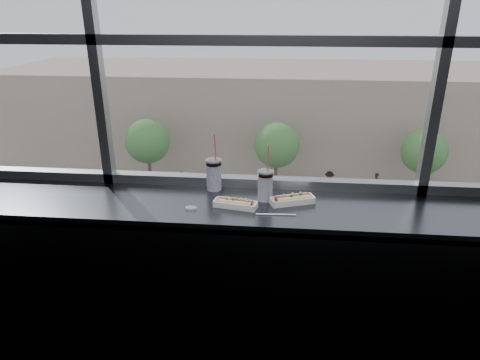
# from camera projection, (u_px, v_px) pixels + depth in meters

# --- Properties ---
(wall_back_lower) EXTENTS (6.00, 0.00, 6.00)m
(wall_back_lower) POSITION_uv_depth(u_px,v_px,m) (259.00, 259.00, 2.97)
(wall_back_lower) COLOR black
(wall_back_lower) RESTS_ON ground
(counter) EXTENTS (6.00, 0.55, 0.06)m
(counter) POSITION_uv_depth(u_px,v_px,m) (258.00, 209.00, 2.52)
(counter) COLOR #4B5057
(counter) RESTS_ON ground
(counter_fascia) EXTENTS (6.00, 0.04, 1.04)m
(counter_fascia) POSITION_uv_depth(u_px,v_px,m) (254.00, 309.00, 2.48)
(counter_fascia) COLOR #4B5057
(counter_fascia) RESTS_ON ground
(hotdog_tray_left) EXTENTS (0.26, 0.13, 0.06)m
(hotdog_tray_left) POSITION_uv_depth(u_px,v_px,m) (235.00, 203.00, 2.47)
(hotdog_tray_left) COLOR white
(hotdog_tray_left) RESTS_ON counter
(hotdog_tray_right) EXTENTS (0.27, 0.17, 0.06)m
(hotdog_tray_right) POSITION_uv_depth(u_px,v_px,m) (292.00, 199.00, 2.51)
(hotdog_tray_right) COLOR white
(hotdog_tray_right) RESTS_ON counter
(soda_cup_left) EXTENTS (0.10, 0.10, 0.38)m
(soda_cup_left) POSITION_uv_depth(u_px,v_px,m) (214.00, 173.00, 2.68)
(soda_cup_left) COLOR white
(soda_cup_left) RESTS_ON counter
(soda_cup_right) EXTENTS (0.10, 0.10, 0.35)m
(soda_cup_right) POSITION_uv_depth(u_px,v_px,m) (265.00, 184.00, 2.53)
(soda_cup_right) COLOR white
(soda_cup_right) RESTS_ON counter
(loose_straw) EXTENTS (0.22, 0.02, 0.01)m
(loose_straw) POSITION_uv_depth(u_px,v_px,m) (276.00, 214.00, 2.38)
(loose_straw) COLOR white
(loose_straw) RESTS_ON counter
(wrapper) EXTENTS (0.08, 0.06, 0.02)m
(wrapper) POSITION_uv_depth(u_px,v_px,m) (191.00, 208.00, 2.45)
(wrapper) COLOR silver
(wrapper) RESTS_ON counter
(plaza_ground) EXTENTS (120.00, 120.00, 0.00)m
(plaza_ground) POSITION_uv_depth(u_px,v_px,m) (279.00, 135.00, 47.43)
(plaza_ground) COLOR gray
(plaza_ground) RESTS_ON ground
(street_asphalt) EXTENTS (80.00, 10.00, 0.06)m
(street_asphalt) POSITION_uv_depth(u_px,v_px,m) (274.00, 242.00, 25.75)
(street_asphalt) COLOR black
(street_asphalt) RESTS_ON plaza_ground
(far_sidewalk) EXTENTS (80.00, 6.00, 0.04)m
(far_sidewalk) POSITION_uv_depth(u_px,v_px,m) (276.00, 190.00, 33.13)
(far_sidewalk) COLOR gray
(far_sidewalk) RESTS_ON plaza_ground
(far_building) EXTENTS (50.00, 14.00, 8.00)m
(far_building) POSITION_uv_depth(u_px,v_px,m) (279.00, 110.00, 40.86)
(far_building) COLOR #A28E7F
(far_building) RESTS_ON plaza_ground
(car_far_c) EXTENTS (2.54, 5.89, 1.95)m
(car_far_c) POSITION_uv_depth(u_px,v_px,m) (448.00, 206.00, 28.06)
(car_far_c) COLOR silver
(car_far_c) RESTS_ON street_asphalt
(car_far_a) EXTENTS (2.41, 5.78, 1.93)m
(car_far_a) POSITION_uv_depth(u_px,v_px,m) (136.00, 194.00, 29.93)
(car_far_a) COLOR black
(car_far_a) RESTS_ON street_asphalt
(car_far_b) EXTENTS (2.78, 6.25, 2.06)m
(car_far_b) POSITION_uv_depth(u_px,v_px,m) (335.00, 201.00, 28.69)
(car_far_b) COLOR #9D4C1C
(car_far_b) RESTS_ON street_asphalt
(car_near_c) EXTENTS (3.02, 6.97, 2.30)m
(car_near_c) POSITION_uv_depth(u_px,v_px,m) (291.00, 263.00, 21.54)
(car_near_c) COLOR #9A3400
(car_near_c) RESTS_ON street_asphalt
(car_near_b) EXTENTS (2.75, 5.93, 1.93)m
(car_near_b) POSITION_uv_depth(u_px,v_px,m) (133.00, 257.00, 22.34)
(car_near_b) COLOR #272727
(car_near_b) RESTS_ON street_asphalt
(pedestrian_b) EXTENTS (0.87, 0.65, 1.96)m
(pedestrian_b) POSITION_uv_depth(u_px,v_px,m) (270.00, 176.00, 33.00)
(pedestrian_b) COLOR #66605B
(pedestrian_b) RESTS_ON far_sidewalk
(pedestrian_c) EXTENTS (0.75, 1.00, 2.25)m
(pedestrian_c) POSITION_uv_depth(u_px,v_px,m) (329.00, 181.00, 31.74)
(pedestrian_c) COLOR #66605B
(pedestrian_c) RESTS_ON far_sidewalk
(pedestrian_a) EXTENTS (0.86, 0.64, 1.93)m
(pedestrian_a) POSITION_uv_depth(u_px,v_px,m) (182.00, 180.00, 32.38)
(pedestrian_a) COLOR #66605B
(pedestrian_a) RESTS_ON far_sidewalk
(pedestrian_d) EXTENTS (0.70, 0.93, 2.10)m
(pedestrian_d) POSITION_uv_depth(u_px,v_px,m) (377.00, 182.00, 31.77)
(pedestrian_d) COLOR #66605B
(pedestrian_d) RESTS_ON far_sidewalk
(tree_left) EXTENTS (3.44, 3.44, 5.37)m
(tree_left) POSITION_uv_depth(u_px,v_px,m) (147.00, 141.00, 32.65)
(tree_left) COLOR #47382B
(tree_left) RESTS_ON far_sidewalk
(tree_center) EXTENTS (3.42, 3.42, 5.35)m
(tree_center) POSITION_uv_depth(u_px,v_px,m) (277.00, 145.00, 31.78)
(tree_center) COLOR #47382B
(tree_center) RESTS_ON far_sidewalk
(tree_right) EXTENTS (3.26, 3.26, 5.09)m
(tree_right) POSITION_uv_depth(u_px,v_px,m) (424.00, 152.00, 30.90)
(tree_right) COLOR #47382B
(tree_right) RESTS_ON far_sidewalk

